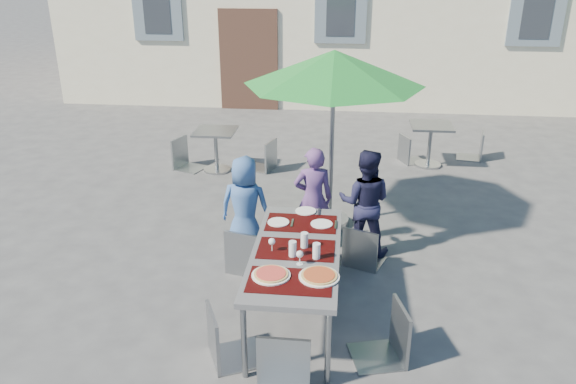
# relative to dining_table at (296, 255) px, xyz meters

# --- Properties ---
(ground) EXTENTS (90.00, 90.00, 0.00)m
(ground) POSITION_rel_dining_table_xyz_m (0.19, 0.46, -0.70)
(ground) COLOR #3F4042
(ground) RESTS_ON ground
(dining_table) EXTENTS (0.80, 1.85, 0.76)m
(dining_table) POSITION_rel_dining_table_xyz_m (0.00, 0.00, 0.00)
(dining_table) COLOR #404145
(dining_table) RESTS_ON ground
(pizza_near_left) EXTENTS (0.33, 0.33, 0.03)m
(pizza_near_left) POSITION_rel_dining_table_xyz_m (-0.17, -0.49, 0.07)
(pizza_near_left) COLOR white
(pizza_near_left) RESTS_ON dining_table
(pizza_near_right) EXTENTS (0.34, 0.34, 0.03)m
(pizza_near_right) POSITION_rel_dining_table_xyz_m (0.24, -0.47, 0.07)
(pizza_near_right) COLOR white
(pizza_near_right) RESTS_ON dining_table
(glassware) EXTENTS (0.48, 0.38, 0.15)m
(glassware) POSITION_rel_dining_table_xyz_m (0.05, -0.09, 0.13)
(glassware) COLOR silver
(glassware) RESTS_ON dining_table
(place_settings) EXTENTS (0.70, 0.52, 0.01)m
(place_settings) POSITION_rel_dining_table_xyz_m (0.00, 0.63, 0.06)
(place_settings) COLOR white
(place_settings) RESTS_ON dining_table
(child_0) EXTENTS (0.61, 0.42, 1.19)m
(child_0) POSITION_rel_dining_table_xyz_m (-0.70, 1.23, -0.10)
(child_0) COLOR #385D9A
(child_0) RESTS_ON ground
(child_1) EXTENTS (0.50, 0.37, 1.26)m
(child_1) POSITION_rel_dining_table_xyz_m (0.06, 1.46, -0.07)
(child_1) COLOR #5C3A77
(child_1) RESTS_ON ground
(child_2) EXTENTS (0.65, 0.43, 1.27)m
(child_2) POSITION_rel_dining_table_xyz_m (0.66, 1.41, -0.06)
(child_2) COLOR #171833
(child_2) RESTS_ON ground
(chair_0) EXTENTS (0.53, 0.54, 0.99)m
(chair_0) POSITION_rel_dining_table_xyz_m (-0.61, 0.80, -0.11)
(chair_0) COLOR gray
(chair_0) RESTS_ON ground
(chair_1) EXTENTS (0.62, 0.62, 1.06)m
(chair_1) POSITION_rel_dining_table_xyz_m (-0.09, 1.13, -0.07)
(chair_1) COLOR gray
(chair_1) RESTS_ON ground
(chair_2) EXTENTS (0.53, 0.53, 0.92)m
(chair_2) POSITION_rel_dining_table_xyz_m (0.65, 1.07, -0.16)
(chair_2) COLOR gray
(chair_2) RESTS_ON ground
(chair_3) EXTENTS (0.56, 0.56, 0.96)m
(chair_3) POSITION_rel_dining_table_xyz_m (-0.54, -0.67, -0.14)
(chair_3) COLOR gray
(chair_3) RESTS_ON ground
(chair_4) EXTENTS (0.52, 0.52, 0.96)m
(chair_4) POSITION_rel_dining_table_xyz_m (0.85, -0.48, -0.14)
(chair_4) COLOR gray
(chair_4) RESTS_ON ground
(chair_5) EXTENTS (0.43, 0.43, 0.96)m
(chair_5) POSITION_rel_dining_table_xyz_m (-0.01, -1.09, -0.13)
(chair_5) COLOR #8E9499
(chair_5) RESTS_ON ground
(patio_umbrella) EXTENTS (2.16, 2.16, 2.24)m
(patio_umbrella) POSITION_rel_dining_table_xyz_m (0.24, 2.10, 1.31)
(patio_umbrella) COLOR #A2A5A9
(patio_umbrella) RESTS_ON ground
(cafe_table_0) EXTENTS (0.64, 0.64, 0.68)m
(cafe_table_0) POSITION_rel_dining_table_xyz_m (-1.66, 3.89, -0.25)
(cafe_table_0) COLOR #A2A5A9
(cafe_table_0) RESTS_ON ground
(bg_chair_l_0) EXTENTS (0.55, 0.54, 0.95)m
(bg_chair_l_0) POSITION_rel_dining_table_xyz_m (-2.21, 3.97, -0.14)
(bg_chair_l_0) COLOR gray
(bg_chair_l_0) RESTS_ON ground
(bg_chair_r_0) EXTENTS (0.53, 0.52, 0.94)m
(bg_chair_r_0) POSITION_rel_dining_table_xyz_m (-0.88, 4.03, -0.14)
(bg_chair_r_0) COLOR #8E9499
(bg_chair_r_0) RESTS_ON ground
(cafe_table_1) EXTENTS (0.66, 0.66, 0.71)m
(cafe_table_1) POSITION_rel_dining_table_xyz_m (1.79, 4.51, -0.22)
(cafe_table_1) COLOR #A2A5A9
(cafe_table_1) RESTS_ON ground
(bg_chair_l_1) EXTENTS (0.52, 0.51, 0.88)m
(bg_chair_l_1) POSITION_rel_dining_table_xyz_m (1.48, 4.66, -0.18)
(bg_chair_l_1) COLOR gray
(bg_chair_l_1) RESTS_ON ground
(bg_chair_r_1) EXTENTS (0.47, 0.47, 0.91)m
(bg_chair_r_1) POSITION_rel_dining_table_xyz_m (2.64, 4.97, -0.17)
(bg_chair_r_1) COLOR gray
(bg_chair_r_1) RESTS_ON ground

